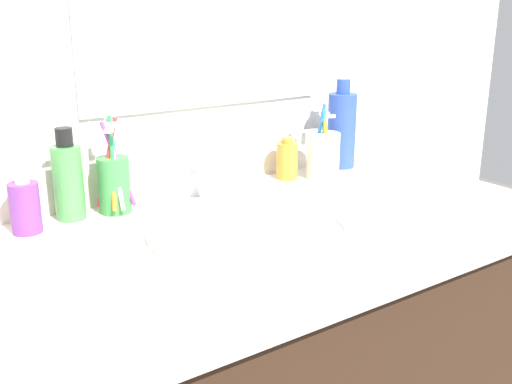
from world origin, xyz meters
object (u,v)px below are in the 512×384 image
Objects in this scene: bottle_shampoo_blue at (342,129)px; soap_bar at (252,181)px; faucet at (197,189)px; bottle_cream_purple at (25,206)px; cup_green at (114,181)px; cup_white_ceramic at (323,154)px; bottle_toner_green at (68,180)px; bottle_oil_amber at (287,160)px.

bottle_shampoo_blue reaches higher than soap_bar.
bottle_shampoo_blue is (0.43, 0.04, 0.07)m from faucet.
bottle_cream_purple is at bearing -178.22° from bottle_shampoo_blue.
cup_white_ceramic is at bearing -4.99° from cup_green.
faucet is 0.92× the size of bottle_toner_green.
bottle_cream_purple reaches higher than faucet.
bottle_oil_amber is (0.26, 0.03, 0.02)m from faucet.
bottle_oil_amber is 1.51× the size of soap_bar.
bottle_cream_purple is 0.64× the size of cup_white_ceramic.
cup_green is (-0.16, 0.03, 0.04)m from faucet.
faucet is 1.65× the size of bottle_oil_amber.
cup_green reaches higher than faucet.
cup_green is 0.49m from cup_white_ceramic.
bottle_oil_amber is 0.50× the size of cup_green.
bottle_toner_green is (-0.68, 0.00, -0.02)m from bottle_shampoo_blue.
cup_white_ceramic is 2.72× the size of soap_bar.
bottle_oil_amber is at bearing 1.29° from bottle_cream_purple.
bottle_toner_green is 0.41m from soap_bar.
cup_white_ceramic is (0.49, -0.04, -0.01)m from cup_green.
cup_green is at bearing -179.14° from bottle_shampoo_blue.
faucet reaches higher than soap_bar.
cup_green is (0.08, -0.01, -0.01)m from bottle_toner_green.
faucet is 2.50× the size of soap_bar.
bottle_toner_green is 2.72× the size of soap_bar.
bottle_cream_purple is 1.15× the size of bottle_oil_amber.
bottle_cream_purple is at bearing -162.20° from bottle_toner_green.
bottle_toner_green is 0.89× the size of cup_green.
bottle_shampoo_blue is 1.25× the size of cup_white_ceramic.
bottle_shampoo_blue is at bearing 0.86° from cup_green.
soap_bar is (0.32, -0.01, -0.05)m from cup_green.
cup_white_ceramic reaches higher than bottle_oil_amber.
bottle_oil_amber is at bearing 150.52° from cup_white_ceramic.
cup_white_ceramic is (-0.10, -0.05, -0.04)m from bottle_shampoo_blue.
bottle_toner_green is at bearing 17.80° from bottle_cream_purple.
bottle_cream_purple is at bearing 177.58° from cup_white_ceramic.
faucet is at bearing -12.06° from cup_green.
bottle_shampoo_blue is 3.39× the size of soap_bar.
faucet is at bearing -3.35° from bottle_cream_purple.
cup_green is at bearing 179.79° from bottle_oil_amber.
bottle_cream_purple is 0.51× the size of bottle_shampoo_blue.
bottle_toner_green is at bearing 170.90° from cup_green.
bottle_cream_purple is at bearing -178.71° from bottle_oil_amber.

